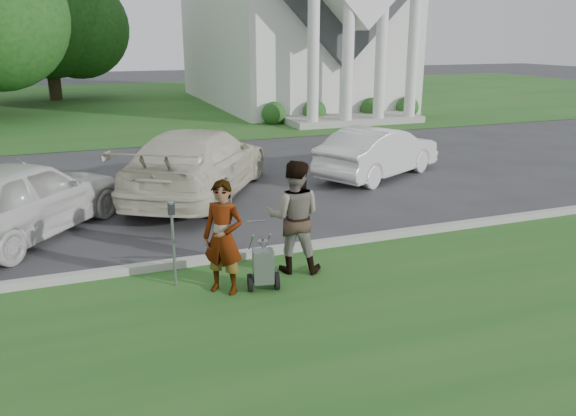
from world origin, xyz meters
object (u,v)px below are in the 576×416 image
person_right (294,218)px  person_left (223,239)px  car_d (379,152)px  tree_back (47,20)px  parking_meter_near (173,234)px  striping_cart (263,267)px  car_c (198,162)px  car_b (20,199)px

person_right → person_left: bearing=40.8°
car_d → person_right: bearing=111.6°
tree_back → parking_meter_near: 30.51m
tree_back → striping_cart: 31.30m
tree_back → parking_meter_near: (2.37, -30.17, -3.85)m
person_right → car_c: bearing=-60.7°
striping_cart → person_left: person_left is taller
person_right → tree_back: bearing=-58.1°
car_b → car_d: car_b is taller
car_c → person_left: bearing=112.4°
car_c → car_b: bearing=55.4°
car_c → car_d: bearing=-147.3°
tree_back → car_d: size_ratio=2.26×
person_left → person_right: size_ratio=0.93×
striping_cart → car_b: 5.41m
person_right → car_c: person_right is taller
person_right → striping_cart: bearing=60.5°
car_d → car_b: bearing=74.7°
person_right → car_b: bearing=-14.2°
parking_meter_near → car_b: car_b is taller
car_b → car_c: size_ratio=0.80×
person_right → car_c: size_ratio=0.33×
striping_cart → car_d: car_d is taller
striping_cart → car_d: size_ratio=0.24×
tree_back → car_b: 27.12m
tree_back → car_c: tree_back is taller
person_left → parking_meter_near: (-0.68, 0.47, -0.00)m
tree_back → car_d: (9.00, -24.80, -4.03)m
car_b → car_d: 9.26m
striping_cart → car_d: 8.05m
person_left → tree_back: bearing=135.2°
car_b → parking_meter_near: bearing=163.1°
person_right → car_d: size_ratio=0.45×
tree_back → parking_meter_near: bearing=-85.5°
striping_cart → car_b: bearing=143.2°
tree_back → striping_cart: tree_back is taller
person_left → car_b: size_ratio=0.38×
striping_cart → person_right: (0.72, 0.54, 0.56)m
person_right → car_d: person_right is taller
parking_meter_near → car_c: bearing=74.1°
striping_cart → person_left: (-0.58, 0.14, 0.50)m
car_c → striping_cart: bearing=118.3°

